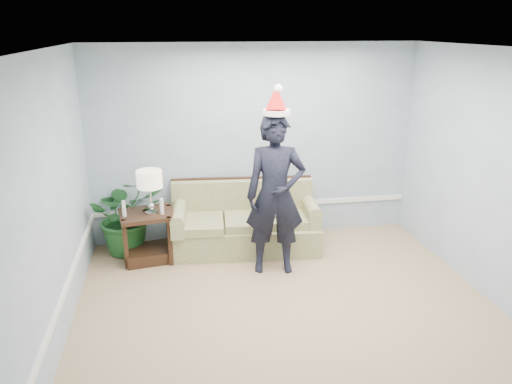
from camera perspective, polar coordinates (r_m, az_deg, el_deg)
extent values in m
cube|color=tan|center=(5.17, 4.81, -15.79)|extent=(4.50, 5.00, 0.02)
cube|color=white|center=(4.28, 5.81, 15.89)|extent=(4.50, 5.00, 0.02)
cube|color=#A4BCD1|center=(6.90, -0.15, 5.54)|extent=(4.50, 0.02, 2.70)
cube|color=#A4BCD1|center=(4.54, -23.52, -3.05)|extent=(0.02, 5.00, 2.70)
cube|color=white|center=(7.14, -0.11, -1.57)|extent=(4.48, 0.03, 0.06)
cube|color=white|center=(4.91, -21.86, -12.86)|extent=(0.03, 4.98, 0.06)
cube|color=#52622E|center=(6.79, -1.15, -5.06)|extent=(2.00, 0.99, 0.37)
cube|color=#52622E|center=(6.60, -6.26, -3.64)|extent=(0.63, 0.71, 0.11)
cube|color=#52622E|center=(6.66, -1.10, -3.32)|extent=(0.63, 0.71, 0.11)
cube|color=#52622E|center=(6.77, 3.93, -2.99)|extent=(0.63, 0.71, 0.11)
cube|color=#52622E|center=(6.92, -1.57, -0.67)|extent=(1.95, 0.35, 0.52)
cube|color=black|center=(6.90, -1.67, 1.53)|extent=(1.93, 0.22, 0.05)
cube|color=#52622E|center=(6.61, -8.78, -3.18)|extent=(0.24, 0.84, 0.22)
cube|color=#52622E|center=(6.86, 6.17, -2.26)|extent=(0.24, 0.84, 0.22)
cube|color=#382414|center=(6.48, -12.37, -2.52)|extent=(0.75, 0.66, 0.05)
cube|color=#382414|center=(6.69, -12.05, -6.90)|extent=(0.68, 0.59, 0.15)
cube|color=#382414|center=(6.41, -14.68, -5.82)|extent=(0.06, 0.06, 0.65)
cube|color=#382414|center=(6.38, -9.80, -5.58)|extent=(0.06, 0.06, 0.65)
cube|color=#382414|center=(6.81, -14.42, -4.33)|extent=(0.06, 0.06, 0.65)
cube|color=#382414|center=(6.78, -9.85, -4.10)|extent=(0.06, 0.06, 0.65)
cylinder|color=silver|center=(6.41, -11.84, -2.30)|extent=(0.15, 0.15, 0.03)
sphere|color=silver|center=(6.38, -11.89, -1.60)|extent=(0.09, 0.09, 0.09)
cylinder|color=silver|center=(6.34, -11.97, -0.42)|extent=(0.02, 0.02, 0.32)
cylinder|color=beige|center=(6.27, -12.10, 1.46)|extent=(0.32, 0.32, 0.22)
cylinder|color=silver|center=(6.38, -14.83, -2.23)|extent=(0.05, 0.05, 0.11)
cylinder|color=white|center=(6.35, -14.91, -1.37)|extent=(0.04, 0.04, 0.09)
cylinder|color=silver|center=(6.35, -10.70, -2.01)|extent=(0.05, 0.05, 0.11)
cylinder|color=white|center=(6.32, -10.76, -1.15)|extent=(0.04, 0.04, 0.09)
imported|color=#1D5725|center=(6.81, -14.57, -2.50)|extent=(1.14, 1.05, 1.06)
imported|color=black|center=(5.95, 2.24, -0.39)|extent=(0.77, 0.56, 1.95)
cylinder|color=white|center=(5.71, 2.36, 9.10)|extent=(0.37, 0.37, 0.06)
cone|color=red|center=(5.71, 2.32, 10.66)|extent=(0.33, 0.38, 0.36)
sphere|color=white|center=(5.59, 2.57, 11.73)|extent=(0.09, 0.09, 0.09)
sphere|color=white|center=(6.68, 2.05, -1.60)|extent=(0.25, 0.25, 0.25)
cylinder|color=red|center=(6.68, 2.05, -1.60)|extent=(0.29, 0.29, 0.18)
cylinder|color=#145E2B|center=(6.65, 2.06, -0.79)|extent=(0.19, 0.19, 0.03)
sphere|color=white|center=(6.59, 1.67, -2.61)|extent=(0.11, 0.11, 0.11)
sphere|color=white|center=(6.62, 2.83, -2.54)|extent=(0.11, 0.11, 0.11)
sphere|color=white|center=(6.61, 2.09, -0.10)|extent=(0.18, 0.18, 0.18)
sphere|color=black|center=(6.51, 2.28, -0.52)|extent=(0.03, 0.03, 0.03)
sphere|color=white|center=(6.58, 1.54, 0.55)|extent=(0.07, 0.07, 0.07)
sphere|color=white|center=(6.61, 2.61, 0.61)|extent=(0.07, 0.07, 0.07)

